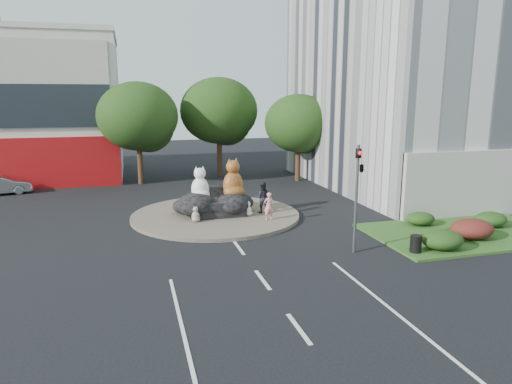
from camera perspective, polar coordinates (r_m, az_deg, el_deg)
ground at (r=18.30m, az=0.84°, el=-10.94°), size 120.00×120.00×0.00m
roundabout_island at (r=27.52m, az=-5.05°, el=-2.90°), size 10.00×10.00×0.20m
rock_plinth at (r=27.38m, az=-5.07°, el=-1.78°), size 3.20×2.60×0.90m
grass_verge at (r=26.44m, az=24.72°, el=-4.68°), size 10.00×6.00×0.12m
tree_left at (r=38.30m, az=-14.45°, el=8.75°), size 6.46×6.46×8.27m
tree_mid at (r=41.03m, az=-4.59°, el=9.70°), size 6.84×6.84×8.76m
tree_right at (r=38.87m, az=5.40°, el=8.20°), size 5.70×5.70×7.30m
hedge_near_green at (r=22.97m, az=22.27°, el=-5.55°), size 2.00×1.60×0.90m
hedge_red at (r=25.25m, az=25.41°, el=-4.18°), size 2.20×1.76×0.99m
hedge_mid_green at (r=27.98m, az=27.29°, el=-3.06°), size 1.80×1.44×0.81m
hedge_back_green at (r=26.78m, az=19.87°, el=-3.15°), size 1.60×1.28×0.72m
traffic_light at (r=20.97m, az=12.78°, el=2.04°), size 0.44×1.24×5.00m
street_lamp at (r=30.01m, az=20.54°, el=6.27°), size 2.34×0.22×8.06m
cat_white at (r=26.91m, az=-7.01°, el=1.10°), size 1.40×1.27×2.01m
cat_tabby at (r=27.31m, az=-2.90°, el=1.76°), size 1.74×1.61×2.41m
kitten_calico at (r=25.76m, az=-7.56°, el=-2.72°), size 0.71×0.70×0.90m
kitten_white at (r=26.81m, az=-1.00°, el=-2.04°), size 0.69×0.71×0.89m
pedestrian_pink at (r=25.88m, az=1.59°, el=-1.77°), size 0.62×0.45×1.58m
pedestrian_dark at (r=27.41m, az=0.80°, el=-0.67°), size 1.05×0.90×1.88m
parked_car at (r=38.37m, az=-29.38°, el=0.75°), size 4.47×2.35×1.40m
litter_bin at (r=22.14m, az=19.35°, el=-6.12°), size 0.63×0.63×0.79m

